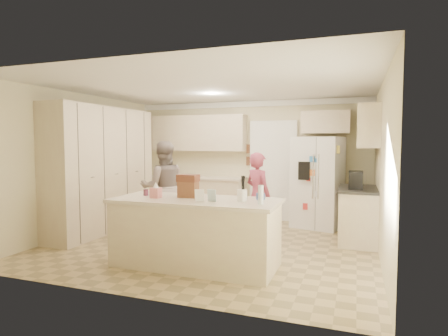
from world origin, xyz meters
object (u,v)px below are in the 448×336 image
(island_base, at_px, (195,234))
(dollhouse_body, at_px, (188,189))
(coffee_maker, at_px, (356,180))
(utensil_crock, at_px, (242,195))
(refrigerator, at_px, (318,182))
(teen_boy, at_px, (163,188))
(tissue_box, at_px, (156,193))
(teen_girl, at_px, (258,196))

(island_base, height_order, dollhouse_body, dollhouse_body)
(dollhouse_body, bearing_deg, coffee_maker, 39.29)
(utensil_crock, height_order, dollhouse_body, dollhouse_body)
(refrigerator, relative_size, coffee_maker, 6.00)
(refrigerator, height_order, teen_boy, refrigerator)
(refrigerator, relative_size, tissue_box, 12.86)
(coffee_maker, relative_size, utensil_crock, 2.00)
(coffee_maker, bearing_deg, refrigerator, 123.95)
(island_base, distance_m, utensil_crock, 0.86)
(coffee_maker, bearing_deg, teen_boy, -173.08)
(teen_boy, bearing_deg, refrigerator, 176.32)
(teen_boy, xyz_separation_m, teen_girl, (1.75, 0.23, -0.10))
(coffee_maker, distance_m, island_base, 2.87)
(tissue_box, bearing_deg, utensil_crock, 7.13)
(teen_boy, height_order, teen_girl, teen_boy)
(utensil_crock, relative_size, teen_boy, 0.09)
(coffee_maker, bearing_deg, teen_girl, -173.76)
(dollhouse_body, height_order, teen_boy, teen_boy)
(tissue_box, relative_size, teen_girl, 0.09)
(utensil_crock, bearing_deg, tissue_box, -172.87)
(island_base, xyz_separation_m, tissue_box, (-0.55, -0.10, 0.56))
(refrigerator, relative_size, dollhouse_body, 6.92)
(island_base, relative_size, utensil_crock, 14.67)
(refrigerator, relative_size, teen_girl, 1.19)
(refrigerator, distance_m, island_base, 3.28)
(teen_boy, bearing_deg, coffee_maker, 154.18)
(refrigerator, height_order, utensil_crock, refrigerator)
(tissue_box, height_order, dollhouse_body, dollhouse_body)
(dollhouse_body, bearing_deg, refrigerator, 62.58)
(coffee_maker, distance_m, utensil_crock, 2.32)
(refrigerator, bearing_deg, utensil_crock, -88.67)
(refrigerator, bearing_deg, coffee_maker, -41.49)
(utensil_crock, xyz_separation_m, tissue_box, (-1.20, -0.15, -0.00))
(island_base, xyz_separation_m, dollhouse_body, (-0.15, 0.10, 0.60))
(utensil_crock, bearing_deg, dollhouse_body, 176.42)
(teen_boy, bearing_deg, teen_girl, 154.80)
(tissue_box, xyz_separation_m, teen_boy, (-0.76, 1.59, -0.14))
(tissue_box, distance_m, dollhouse_body, 0.45)
(coffee_maker, relative_size, teen_girl, 0.20)
(teen_boy, bearing_deg, utensil_crock, 110.92)
(teen_boy, distance_m, teen_girl, 1.77)
(refrigerator, bearing_deg, teen_boy, -136.38)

